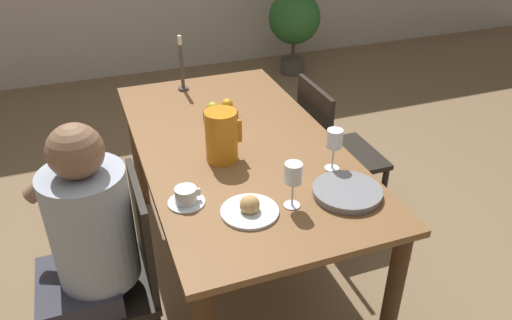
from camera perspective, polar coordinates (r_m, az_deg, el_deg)
name	(u,v)px	position (r m, az deg, el deg)	size (l,w,h in m)	color
ground_plane	(240,267)	(2.78, -1.86, -12.14)	(20.00, 20.00, 0.00)	#7F6647
dining_table	(238,163)	(2.37, -2.13, -0.33)	(0.89, 1.69, 0.78)	brown
chair_person_side	(117,276)	(2.12, -15.61, -12.67)	(0.42, 0.42, 0.90)	black
chair_opposite	(331,152)	(2.86, 8.60, 0.95)	(0.42, 0.42, 0.90)	black
person_seated	(85,243)	(1.96, -18.94, -8.99)	(0.39, 0.41, 1.18)	#33333D
red_pitcher	(221,136)	(2.13, -3.97, 2.78)	(0.16, 0.14, 0.23)	orange
wine_glass_water	(293,175)	(1.83, 4.27, -1.74)	(0.07, 0.07, 0.19)	white
wine_glass_juice	(334,141)	(2.08, 8.94, 2.17)	(0.07, 0.07, 0.19)	white
teacup_near_person	(186,197)	(1.92, -7.99, -4.19)	(0.14, 0.14, 0.07)	silver
serving_tray	(347,192)	(1.98, 10.37, -3.61)	(0.27, 0.27, 0.03)	gray
bread_plate	(250,209)	(1.85, -0.72, -5.57)	(0.22, 0.22, 0.08)	silver
fruit_bowl	(221,113)	(2.52, -4.06, 5.41)	(0.18, 0.18, 0.10)	brown
candlestick_tall	(182,69)	(2.85, -8.46, 10.20)	(0.06, 0.06, 0.31)	#4C4238
potted_plant	(294,21)	(5.11, 4.40, 15.58)	(0.51, 0.51, 0.82)	#4C4742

